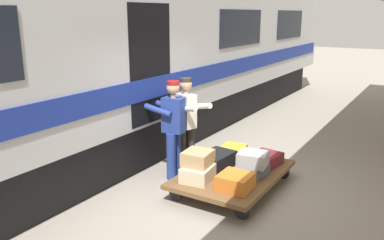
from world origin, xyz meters
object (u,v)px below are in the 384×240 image
at_px(porter_by_door, 187,122).
at_px(suitcase_maroon_trunk, 265,159).
at_px(suitcase_cream_canvas, 198,173).
at_px(suitcase_black_hardshell, 216,161).
at_px(train_car, 87,53).
at_px(porter_in_overalls, 173,126).
at_px(suitcase_gray_aluminum, 253,159).
at_px(suitcase_yellow_case, 232,153).
at_px(suitcase_slate_roller, 251,171).
at_px(luggage_cart, 233,174).
at_px(suitcase_orange_carryall, 235,182).
at_px(suitcase_tan_vintage, 198,158).

bearing_deg(porter_by_door, suitcase_maroon_trunk, -167.63).
distance_m(suitcase_cream_canvas, suitcase_black_hardshell, 0.57).
bearing_deg(porter_by_door, train_car, 11.64).
relative_size(porter_in_overalls, porter_by_door, 1.00).
distance_m(suitcase_gray_aluminum, porter_by_door, 1.45).
bearing_deg(suitcase_yellow_case, suitcase_slate_roller, 137.63).
xyz_separation_m(luggage_cart, suitcase_gray_aluminum, (-0.32, -0.03, 0.32)).
distance_m(suitcase_maroon_trunk, suitcase_gray_aluminum, 0.57).
xyz_separation_m(suitcase_orange_carryall, suitcase_tan_vintage, (0.66, -0.04, 0.23)).
xyz_separation_m(suitcase_maroon_trunk, suitcase_gray_aluminum, (-0.01, 0.54, 0.19)).
bearing_deg(suitcase_yellow_case, suitcase_cream_canvas, 90.00).
xyz_separation_m(train_car, suitcase_slate_roller, (-3.33, -0.13, -1.68)).
bearing_deg(suitcase_slate_roller, suitcase_orange_carryall, 90.00).
xyz_separation_m(suitcase_black_hardshell, suitcase_tan_vintage, (0.03, 0.54, 0.21)).
bearing_deg(suitcase_tan_vintage, porter_in_overalls, -29.54).
distance_m(suitcase_black_hardshell, suitcase_tan_vintage, 0.58).
bearing_deg(suitcase_black_hardshell, suitcase_maroon_trunk, -137.63).
bearing_deg(suitcase_yellow_case, suitcase_gray_aluminum, 139.49).
height_order(suitcase_slate_roller, porter_in_overalls, porter_in_overalls).
bearing_deg(suitcase_tan_vintage, suitcase_yellow_case, -91.70).
xyz_separation_m(suitcase_maroon_trunk, suitcase_orange_carryall, (0.00, 1.15, 0.02)).
xyz_separation_m(suitcase_slate_roller, porter_by_door, (1.38, -0.27, 0.55)).
bearing_deg(suitcase_slate_roller, suitcase_black_hardshell, 0.00).
bearing_deg(suitcase_black_hardshell, luggage_cart, 180.00).
height_order(luggage_cart, suitcase_maroon_trunk, suitcase_maroon_trunk).
relative_size(suitcase_slate_roller, porter_in_overalls, 0.32).
xyz_separation_m(luggage_cart, suitcase_maroon_trunk, (-0.31, -0.57, 0.14)).
bearing_deg(suitcase_cream_canvas, suitcase_orange_carryall, 180.00).
distance_m(suitcase_maroon_trunk, suitcase_cream_canvas, 1.31).
bearing_deg(train_car, porter_by_door, -168.36).
distance_m(train_car, porter_by_door, 2.29).
xyz_separation_m(luggage_cart, porter_in_overalls, (1.11, 0.10, 0.67)).
bearing_deg(suitcase_maroon_trunk, porter_by_door, 12.37).
xyz_separation_m(suitcase_gray_aluminum, suitcase_tan_vintage, (0.67, 0.57, 0.06)).
distance_m(luggage_cart, suitcase_yellow_case, 0.67).
height_order(suitcase_cream_canvas, suitcase_black_hardshell, suitcase_black_hardshell).
xyz_separation_m(suitcase_tan_vintage, porter_by_door, (0.72, -0.81, 0.29)).
bearing_deg(suitcase_black_hardshell, suitcase_slate_roller, 180.00).
xyz_separation_m(suitcase_yellow_case, suitcase_orange_carryall, (-0.63, 1.15, 0.02)).
xyz_separation_m(luggage_cart, suitcase_yellow_case, (0.31, -0.57, 0.14)).
distance_m(suitcase_orange_carryall, suitcase_gray_aluminum, 0.62).
xyz_separation_m(suitcase_yellow_case, porter_by_door, (0.75, 0.30, 0.53)).
height_order(train_car, suitcase_yellow_case, train_car).
distance_m(suitcase_yellow_case, porter_by_door, 0.97).
relative_size(suitcase_slate_roller, suitcase_black_hardshell, 0.85).
distance_m(train_car, porter_in_overalls, 2.22).
relative_size(train_car, porter_by_door, 11.96).
xyz_separation_m(suitcase_cream_canvas, suitcase_slate_roller, (-0.63, -0.57, -0.03)).
height_order(suitcase_slate_roller, suitcase_black_hardshell, suitcase_black_hardshell).
height_order(suitcase_cream_canvas, suitcase_orange_carryall, same).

